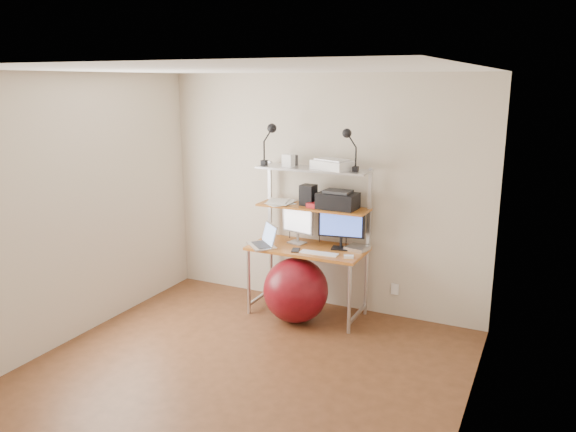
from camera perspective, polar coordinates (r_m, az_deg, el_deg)
name	(u,v)px	position (r m, az deg, el deg)	size (l,w,h in m)	color
room	(235,233)	(4.45, -5.40, -1.71)	(3.60, 3.60, 3.60)	brown
computer_desk	(310,226)	(5.82, 2.26, -0.99)	(1.20, 0.60, 1.57)	#BA6924
wall_outlet	(395,289)	(6.02, 10.81, -7.30)	(0.08, 0.01, 0.12)	white
monitor_silver	(298,222)	(5.91, 0.99, -0.62)	(0.38, 0.17, 0.43)	silver
monitor_black	(341,226)	(5.74, 5.44, -1.01)	(0.48, 0.16, 0.48)	black
laptop	(265,241)	(5.85, -2.32, -2.59)	(0.43, 0.43, 0.30)	silver
keyboard	(319,253)	(5.61, 3.17, -3.80)	(0.39, 0.11, 0.01)	white
mouse	(349,257)	(5.50, 6.19, -4.13)	(0.09, 0.06, 0.03)	white
mac_mini	(357,248)	(5.77, 7.06, -3.25)	(0.21, 0.21, 0.04)	silver
phone	(296,250)	(5.70, 0.79, -3.49)	(0.08, 0.14, 0.01)	black
printer	(338,200)	(5.72, 5.08, 1.62)	(0.40, 0.28, 0.19)	black
nas_cube	(308,195)	(5.86, 2.07, 2.15)	(0.15, 0.15, 0.22)	black
red_box	(316,205)	(5.75, 2.87, 1.08)	(0.18, 0.12, 0.05)	#AD1B23
scanner	(333,164)	(5.68, 4.55, 5.25)	(0.46, 0.37, 0.10)	white
box_white	(288,160)	(5.84, 0.04, 5.67)	(0.11, 0.09, 0.13)	white
box_grey	(290,160)	(5.91, 0.25, 5.69)	(0.11, 0.11, 0.11)	#303033
clip_lamp_left	(270,135)	(5.86, -1.82, 8.22)	(0.18, 0.10, 0.44)	black
clip_lamp_right	(349,140)	(5.54, 6.19, 7.66)	(0.17, 0.09, 0.42)	black
exercise_ball	(296,290)	(5.79, 0.79, -7.54)	(0.67, 0.67, 0.67)	maroon
paper_stack	(281,202)	(5.98, -0.75, 1.43)	(0.36, 0.42, 0.02)	white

